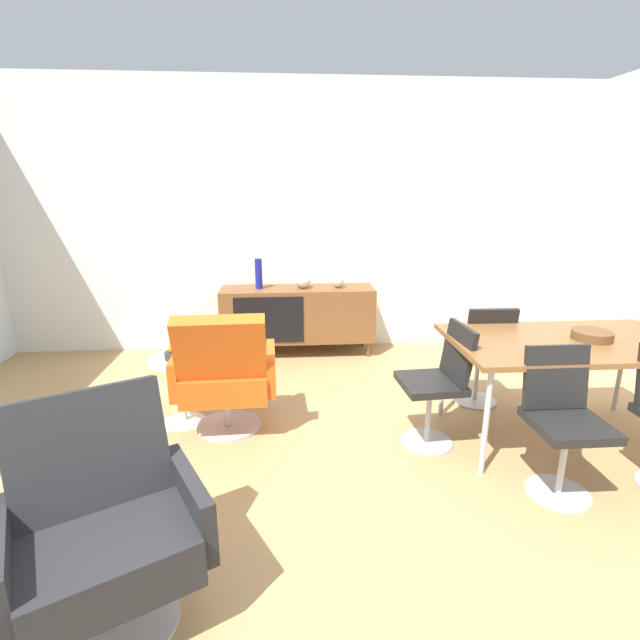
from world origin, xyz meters
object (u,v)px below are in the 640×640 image
(dining_chair_front_left, at_px, (563,417))
(sideboard, at_px, (298,314))
(vase_cobalt, at_px, (338,281))
(lounge_chair_red, at_px, (225,372))
(side_table_round, at_px, (181,383))
(wooden_bowl_on_table, at_px, (592,335))
(dining_chair_back_left, at_px, (482,351))
(dining_table, at_px, (570,346))
(fruit_bowl, at_px, (178,352))
(vase_sculptural_dark, at_px, (303,281))
(vase_ceramic_small, at_px, (259,274))
(dining_chair_near_window, at_px, (439,380))
(armchair_black_shell, at_px, (103,519))

(dining_chair_front_left, bearing_deg, sideboard, 120.47)
(vase_cobalt, bearing_deg, lounge_chair_red, -121.14)
(vase_cobalt, bearing_deg, side_table_round, -132.43)
(wooden_bowl_on_table, height_order, dining_chair_back_left, dining_chair_back_left)
(dining_table, relative_size, wooden_bowl_on_table, 6.15)
(dining_chair_back_left, bearing_deg, dining_table, -57.84)
(sideboard, distance_m, vase_cobalt, 0.55)
(dining_table, bearing_deg, wooden_bowl_on_table, -1.83)
(sideboard, distance_m, dining_chair_back_left, 1.98)
(dining_chair_back_left, distance_m, fruit_bowl, 2.37)
(sideboard, distance_m, vase_sculptural_dark, 0.36)
(vase_ceramic_small, distance_m, dining_chair_near_window, 2.35)
(wooden_bowl_on_table, relative_size, side_table_round, 0.50)
(vase_cobalt, height_order, armchair_black_shell, armchair_black_shell)
(dining_chair_front_left, bearing_deg, armchair_black_shell, -163.66)
(dining_table, xyz_separation_m, dining_chair_near_window, (-0.89, 0.00, -0.23))
(vase_ceramic_small, relative_size, lounge_chair_red, 0.33)
(vase_ceramic_small, relative_size, dining_chair_front_left, 0.36)
(lounge_chair_red, bearing_deg, dining_chair_back_left, 8.35)
(dining_chair_back_left, bearing_deg, vase_cobalt, 127.08)
(vase_sculptural_dark, bearing_deg, dining_chair_front_left, -60.59)
(dining_chair_near_window, relative_size, fruit_bowl, 4.28)
(vase_sculptural_dark, distance_m, armchair_black_shell, 3.29)
(dining_chair_back_left, bearing_deg, wooden_bowl_on_table, -48.62)
(dining_chair_near_window, bearing_deg, vase_sculptural_dark, 114.11)
(lounge_chair_red, bearing_deg, armchair_black_shell, -101.15)
(vase_ceramic_small, relative_size, armchair_black_shell, 0.33)
(vase_cobalt, xyz_separation_m, vase_sculptural_dark, (-0.37, 0.00, 0.00))
(dining_chair_near_window, distance_m, lounge_chair_red, 1.50)
(sideboard, xyz_separation_m, dining_chair_near_window, (0.91, -1.90, 0.03))
(side_table_round, bearing_deg, armchair_black_shell, -88.03)
(armchair_black_shell, distance_m, fruit_bowl, 1.68)
(dining_chair_front_left, bearing_deg, vase_sculptural_dark, 119.41)
(lounge_chair_red, bearing_deg, dining_chair_near_window, -9.93)
(vase_cobalt, relative_size, lounge_chair_red, 0.15)
(vase_sculptural_dark, bearing_deg, vase_ceramic_small, 180.00)
(vase_cobalt, xyz_separation_m, side_table_round, (-1.35, -1.47, -0.47))
(dining_chair_near_window, height_order, armchair_black_shell, armchair_black_shell)
(dining_table, height_order, wooden_bowl_on_table, wooden_bowl_on_table)
(vase_ceramic_small, distance_m, fruit_bowl, 1.60)
(armchair_black_shell, bearing_deg, vase_cobalt, 67.70)
(vase_ceramic_small, bearing_deg, side_table_round, -109.51)
(lounge_chair_red, distance_m, armchair_black_shell, 1.53)
(dining_table, height_order, dining_chair_front_left, dining_chair_front_left)
(dining_chair_near_window, relative_size, armchair_black_shell, 0.90)
(dining_chair_front_left, height_order, lounge_chair_red, lounge_chair_red)
(side_table_round, bearing_deg, dining_chair_back_left, 3.00)
(vase_ceramic_small, relative_size, fruit_bowl, 1.56)
(side_table_round, bearing_deg, vase_sculptural_dark, 56.43)
(vase_sculptural_dark, height_order, dining_chair_front_left, vase_sculptural_dark)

